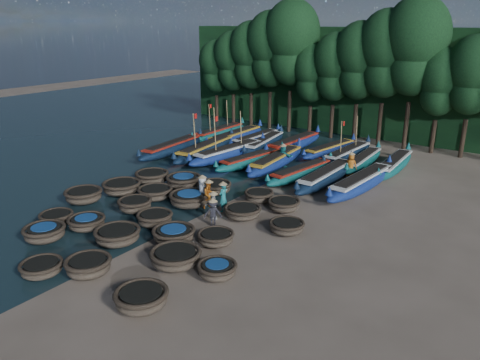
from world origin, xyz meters
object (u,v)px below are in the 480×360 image
Objects in this scene: coracle_23 at (259,196)px; fisherman_5 at (283,155)px; coracle_3 at (88,266)px; coracle_13 at (174,234)px; coracle_15 at (122,187)px; coracle_16 at (155,193)px; long_boat_10 at (235,137)px; long_boat_3 at (229,153)px; coracle_4 at (141,298)px; coracle_22 at (215,187)px; coracle_12 at (155,218)px; coracle_17 at (189,199)px; fisherman_4 at (213,205)px; coracle_10 at (84,195)px; coracle_14 at (216,237)px; coracle_24 at (284,204)px; coracle_5 at (56,217)px; fisherman_1 at (223,196)px; coracle_20 at (152,177)px; long_boat_9 at (219,133)px; long_boat_17 at (394,164)px; long_boat_4 at (251,160)px; long_boat_1 at (172,148)px; long_boat_12 at (264,143)px; long_boat_6 at (301,172)px; long_boat_16 at (363,160)px; long_boat_11 at (256,139)px; long_boat_2 at (205,149)px; fisherman_0 at (203,190)px; coracle_9 at (217,269)px; coracle_11 at (135,205)px; fisherman_3 at (213,212)px; coracle_18 at (243,212)px; coracle_7 at (117,235)px; coracle_21 at (184,181)px; fisherman_6 at (351,164)px; long_boat_15 at (347,154)px; coracle_1 at (44,232)px; coracle_8 at (176,257)px; long_boat_8 at (362,182)px; long_boat_14 at (330,149)px; fisherman_2 at (209,194)px.

coracle_23 is 1.07× the size of fisherman_5.
coracle_13 is at bearing 80.38° from coracle_3.
coracle_15 is 2.49m from coracle_16.
coracle_23 is 0.23× the size of long_boat_10.
coracle_16 is at bearing -74.64° from long_boat_3.
fisherman_5 reaches higher than coracle_4.
coracle_3 is 11.32m from coracle_22.
coracle_3 reaches higher than coracle_12.
fisherman_4 is at bearing -14.46° from coracle_17.
coracle_10 reaches higher than coracle_12.
coracle_24 is (0.51, 5.72, 0.02)m from coracle_14.
fisherman_1 is (6.30, 6.75, 0.59)m from coracle_5.
long_boat_9 reaches higher than coracle_20.
coracle_15 is 19.46m from long_boat_17.
coracle_14 is 13.34m from long_boat_4.
long_boat_1 reaches higher than coracle_24.
long_boat_10 is at bearing 164.23° from long_boat_12.
coracle_13 is at bearing -109.31° from coracle_24.
long_boat_1 is at bearing 133.87° from coracle_13.
coracle_24 is 9.00m from long_boat_4.
long_boat_6 is at bearing 63.93° from coracle_5.
long_boat_3 is 1.18× the size of long_boat_16.
fisherman_4 is (7.40, -15.24, 0.33)m from long_boat_11.
coracle_3 is 19.24m from long_boat_2.
coracle_24 is (9.85, 3.65, -0.08)m from coracle_15.
long_boat_12 reaches higher than coracle_10.
coracle_13 is 5.18m from fisherman_0.
coracle_12 is at bearing 159.62° from coracle_9.
coracle_3 is 7.16m from coracle_11.
coracle_18 is at bearing 35.46° from fisherman_3.
coracle_13 is (4.54, -1.55, -0.03)m from coracle_11.
long_boat_9 reaches higher than coracle_12.
coracle_7 is 1.01× the size of coracle_21.
long_boat_16 is (6.97, 4.90, -0.01)m from long_boat_4.
fisherman_5 is at bearing -170.62° from fisherman_1.
fisherman_3 reaches higher than coracle_12.
long_boat_16 is 3.90× the size of fisherman_6.
coracle_18 is (3.61, 0.41, -0.09)m from coracle_17.
coracle_4 is 23.63m from long_boat_15.
coracle_1 is 1.09× the size of coracle_5.
coracle_5 is 23.32m from long_boat_17.
long_boat_1 is (-11.44, 11.90, 0.14)m from coracle_13.
coracle_8 is 1.12× the size of coracle_24.
coracle_22 reaches higher than coracle_13.
long_boat_14 is (-5.42, 6.66, -0.10)m from long_boat_8.
coracle_3 is 1.09× the size of coracle_22.
coracle_18 is 2.64m from coracle_24.
long_boat_16 reaches higher than coracle_15.
long_boat_10 reaches higher than long_boat_11.
long_boat_6 is at bearing 9.85° from fisherman_2.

